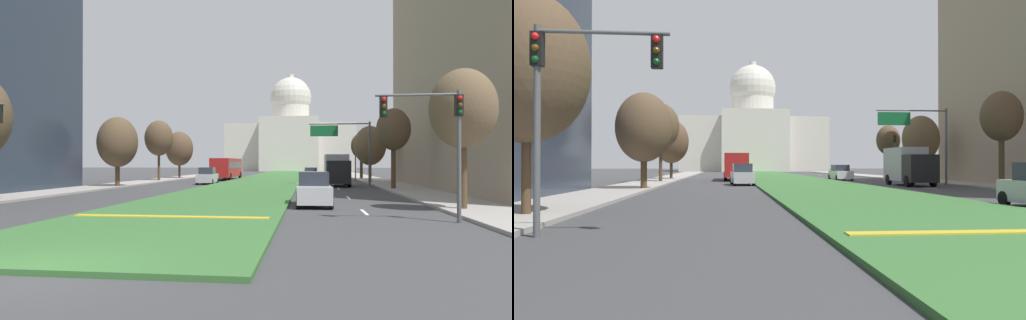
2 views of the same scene
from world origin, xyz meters
The scene contains 21 objects.
ground_plane centered at (0.00, 61.51, 0.00)m, with size 270.64×270.64×0.00m, color #3D3D3F.
grass_median centered at (0.00, 55.36, 0.07)m, with size 8.99×110.71×0.14m, color #386B33.
median_curb_nose centered at (0.00, 8.78, 0.16)m, with size 8.09×0.50×0.04m, color gold.
lane_dashes_right centered at (8.22, 41.36, 0.00)m, with size 0.16×63.05×0.01m.
sidewalk_left centered at (-13.95, 49.21, 0.07)m, with size 4.00×110.71×0.15m, color #9E9991.
sidewalk_right centered at (13.95, 49.21, 0.07)m, with size 4.00×110.71×0.15m, color #9E9991.
capitol_building centered at (0.00, 122.16, 9.42)m, with size 36.79×25.04×29.06m.
traffic_light_near_left centered at (-10.61, 9.97, 3.80)m, with size 3.34×0.35×5.20m.
traffic_light_far_right centered at (11.45, 48.05, 3.31)m, with size 0.28×0.35×5.20m.
overhead_guide_sign centered at (9.32, 36.30, 4.67)m, with size 6.17×0.20×6.50m.
street_tree_left_near centered at (-13.41, 14.20, 4.98)m, with size 4.02×4.02×7.51m.
street_tree_left_mid centered at (-12.50, 30.95, 4.30)m, with size 3.82×3.82×6.71m.
street_tree_right_mid centered at (12.80, 30.15, 5.17)m, with size 2.89×2.89×7.05m.
street_tree_left_far centered at (-13.22, 44.34, 5.44)m, with size 3.55×3.55×7.68m.
street_tree_right_far centered at (12.72, 44.10, 4.37)m, with size 3.72×3.72×6.71m.
street_tree_left_distant centered at (-13.22, 53.04, 4.40)m, with size 3.99×3.99×6.91m.
street_tree_right_distant centered at (12.92, 54.32, 4.71)m, with size 2.91×2.91×6.59m.
sedan_midblock centered at (-5.53, 38.39, 0.86)m, with size 2.03×4.49×1.85m.
sedan_distant centered at (5.80, 49.69, 0.81)m, with size 1.87×4.62×1.72m.
box_truck_delivery centered at (8.38, 36.32, 1.68)m, with size 2.40×6.40×3.20m.
city_bus centered at (-5.84, 51.28, 1.77)m, with size 2.62×11.00×2.95m.
Camera 2 is at (-6.82, -1.99, 1.78)m, focal length 33.10 mm.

